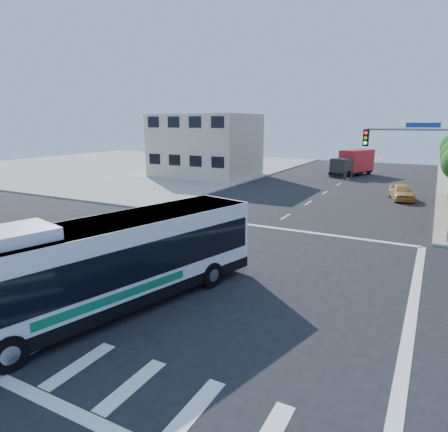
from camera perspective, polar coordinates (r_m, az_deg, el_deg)
The scene contains 7 objects.
ground at distance 19.40m, azimuth -4.24°, elevation -7.99°, with size 120.00×120.00×0.00m, color black.
sidewalk_nw at distance 67.62m, azimuth -13.69°, elevation 7.03°, with size 50.00×50.00×0.15m, color gray.
building_west at distance 52.62m, azimuth -2.62°, elevation 10.00°, with size 12.06×10.06×8.00m.
signal_mast_ne at distance 25.95m, azimuth 26.75°, elevation 7.37°, with size 7.91×1.13×8.07m.
transit_bus at distance 15.63m, azimuth -16.20°, elevation -6.50°, with size 6.02×13.24×3.84m.
box_truck at distance 56.31m, azimuth 17.90°, elevation 7.18°, with size 4.70×7.76×3.37m.
parked_car at distance 40.27m, azimuth 23.99°, elevation 3.17°, with size 1.75×4.35×1.48m, color tan.
Camera 1 is at (9.72, -15.24, 7.04)m, focal length 32.00 mm.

